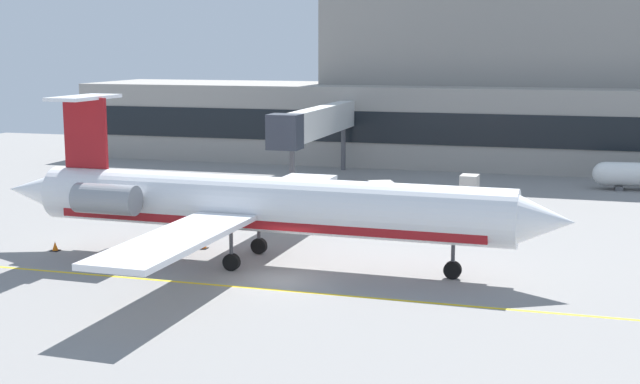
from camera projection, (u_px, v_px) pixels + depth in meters
The scene contains 10 objects.
ground at pixel (279, 281), 42.90m from camera, with size 120.00×120.00×0.11m.
terminal_building at pixel (475, 83), 85.59m from camera, with size 74.02×14.51×20.70m.
jet_bridge_west at pixel (316, 123), 71.71m from camera, with size 2.40×19.76×6.59m.
regional_jet at pixel (258, 205), 45.78m from camera, with size 32.21×26.37×8.84m.
baggage_tug at pixel (370, 199), 60.16m from camera, with size 4.33×3.03×2.22m.
pushback_tractor at pixel (462, 190), 64.01m from camera, with size 3.27×2.13×2.13m.
safety_cone_alpha at pixel (204, 244), 49.52m from camera, with size 0.47×0.47×0.55m.
safety_cone_bravo at pixel (149, 237), 51.47m from camera, with size 0.47×0.47×0.55m.
safety_cone_charlie at pixel (55, 247), 48.97m from camera, with size 0.47×0.47×0.55m.
safety_cone_delta at pixel (284, 225), 55.06m from camera, with size 0.47×0.47×0.55m.
Camera 1 is at (13.62, -39.29, 11.58)m, focal length 48.00 mm.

